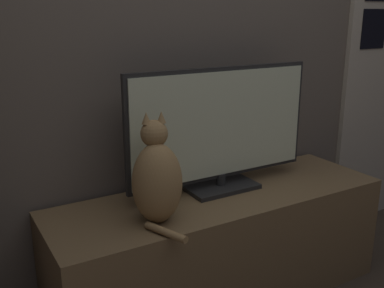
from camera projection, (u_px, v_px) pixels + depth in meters
name	position (u px, v px, depth m)	size (l,w,h in m)	color
wall_back	(188.00, 15.00, 2.05)	(4.80, 0.05, 2.60)	#60564C
tv_stand	(220.00, 246.00, 2.10)	(1.58, 0.49, 0.52)	brown
tv	(221.00, 129.00, 2.03)	(0.93, 0.20, 0.57)	black
cat	(157.00, 179.00, 1.73)	(0.23, 0.33, 0.43)	#997547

